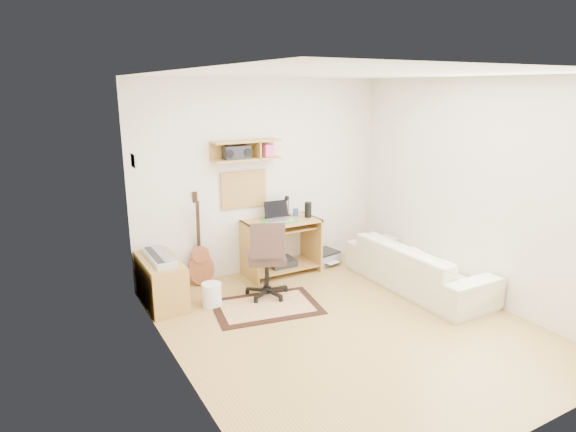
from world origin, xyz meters
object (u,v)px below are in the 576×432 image
cabinet (161,282)px  sofa (418,259)px  desk (281,247)px  task_chair (267,258)px  printer (323,257)px

cabinet → sofa: size_ratio=0.45×
desk → sofa: size_ratio=0.50×
sofa → cabinet: bearing=69.2°
task_chair → printer: 1.46m
cabinet → printer: size_ratio=2.10×
desk → printer: desk is taller
desk → printer: 0.78m
sofa → task_chair: bearing=68.6°
task_chair → printer: (1.25, 0.65, -0.41)m
desk → task_chair: bearing=-131.2°
sofa → desk: bearing=44.0°
desk → printer: (0.72, 0.05, -0.29)m
task_chair → printer: size_ratio=2.31×
printer → sofa: 1.48m
printer → cabinet: bearing=175.1°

